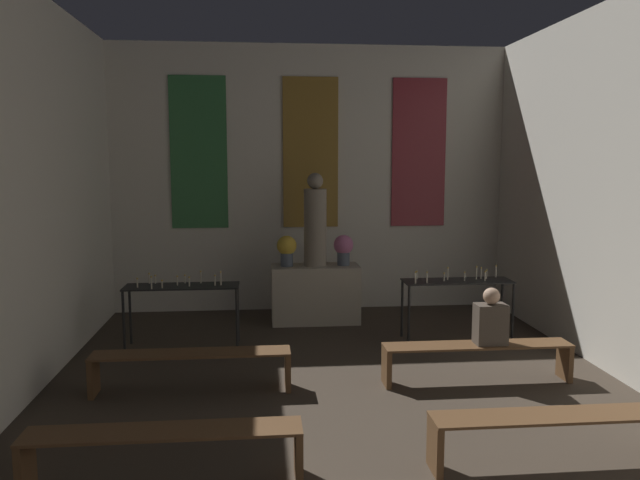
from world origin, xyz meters
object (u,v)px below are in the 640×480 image
object	(u,v)px
flower_vase_left	(287,249)
person_seated	(491,320)
candle_rack_right	(457,287)
pew_back_right	(477,354)
candle_rack_left	(182,293)
altar	(315,294)
pew_second_left	(164,444)
pew_second_right	(559,427)
flower_vase_right	(343,248)
statue	(315,223)
pew_back_left	(192,362)

from	to	relation	value
flower_vase_left	person_seated	size ratio (longest dim) A/B	0.73
candle_rack_right	pew_back_right	bearing A→B (deg)	-100.04
candle_rack_left	pew_back_right	world-z (taller)	candle_rack_left
altar	candle_rack_right	size ratio (longest dim) A/B	0.89
pew_second_left	pew_second_right	xyz separation A→B (m)	(3.30, 0.00, 0.00)
candle_rack_left	person_seated	world-z (taller)	person_seated
flower_vase_left	candle_rack_right	world-z (taller)	flower_vase_left
altar	flower_vase_right	distance (m)	0.87
altar	flower_vase_left	distance (m)	0.87
pew_back_right	statue	bearing A→B (deg)	119.44
candle_rack_left	pew_back_right	size ratio (longest dim) A/B	0.71
altar	pew_back_left	distance (m)	3.35
statue	pew_second_left	size ratio (longest dim) A/B	0.67
flower_vase_left	candle_rack_right	distance (m)	2.71
flower_vase_right	candle_rack_right	world-z (taller)	flower_vase_right
pew_second_right	pew_back_right	bearing A→B (deg)	90.00
candle_rack_left	candle_rack_right	distance (m)	3.92
pew_back_left	pew_second_left	bearing A→B (deg)	-90.00
candle_rack_left	pew_second_left	world-z (taller)	candle_rack_left
flower_vase_right	pew_second_right	distance (m)	5.16
statue	person_seated	xyz separation A→B (m)	(1.80, -2.92, -0.85)
statue	candle_rack_left	bearing A→B (deg)	-149.08
flower_vase_right	pew_back_right	xyz separation A→B (m)	(1.19, -2.92, -0.86)
altar	flower_vase_right	xyz separation A→B (m)	(0.45, 0.00, 0.74)
altar	pew_second_left	xyz separation A→B (m)	(-1.65, -4.95, -0.12)
statue	candle_rack_right	size ratio (longest dim) A/B	0.94
altar	candle_rack_left	size ratio (longest dim) A/B	0.89
altar	pew_second_left	world-z (taller)	altar
flower_vase_left	pew_back_right	bearing A→B (deg)	-54.26
candle_rack_right	pew_second_left	world-z (taller)	candle_rack_right
pew_second_left	pew_second_right	size ratio (longest dim) A/B	1.00
flower_vase_left	person_seated	xyz separation A→B (m)	(2.25, -2.92, -0.45)
flower_vase_right	pew_back_left	world-z (taller)	flower_vase_right
statue	person_seated	bearing A→B (deg)	-58.40
altar	statue	xyz separation A→B (m)	(0.00, -0.00, 1.14)
flower_vase_right	person_seated	size ratio (longest dim) A/B	0.73
flower_vase_right	altar	bearing A→B (deg)	180.00
candle_rack_left	pew_second_right	bearing A→B (deg)	-46.31
pew_back_left	pew_second_right	bearing A→B (deg)	-31.59
flower_vase_left	candle_rack_left	xyz separation A→B (m)	(-1.50, -1.17, -0.43)
candle_rack_left	pew_back_left	size ratio (longest dim) A/B	0.71
candle_rack_right	pew_back_right	xyz separation A→B (m)	(-0.31, -1.75, -0.43)
candle_rack_left	person_seated	xyz separation A→B (m)	(3.75, -1.75, -0.02)
altar	candle_rack_right	bearing A→B (deg)	-30.92
candle_rack_right	pew_second_right	bearing A→B (deg)	-94.68
altar	pew_second_right	distance (m)	5.22
flower_vase_left	pew_second_right	bearing A→B (deg)	-66.98
candle_rack_left	pew_second_right	size ratio (longest dim) A/B	0.71
candle_rack_left	pew_second_right	world-z (taller)	candle_rack_left
person_seated	pew_back_left	bearing A→B (deg)	180.00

